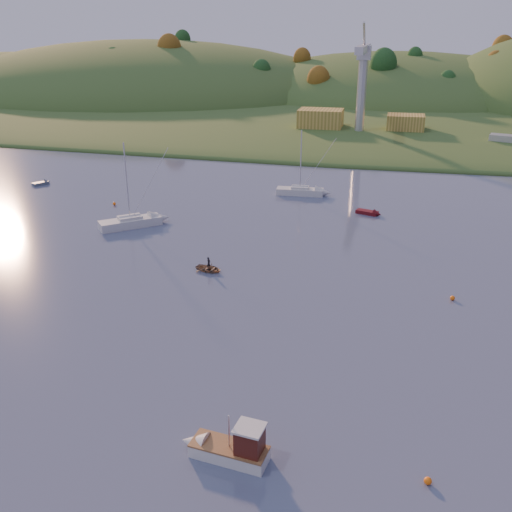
% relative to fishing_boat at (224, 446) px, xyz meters
% --- Properties ---
extents(ground, '(500.00, 500.00, 0.00)m').
position_rel_fishing_boat_xyz_m(ground, '(-1.63, -5.05, -0.86)').
color(ground, '#39455E').
rests_on(ground, ground).
extents(far_shore, '(620.00, 220.00, 1.50)m').
position_rel_fishing_boat_xyz_m(far_shore, '(-1.63, 224.95, -0.86)').
color(far_shore, '#364C1E').
rests_on(far_shore, ground).
extents(shore_slope, '(640.00, 150.00, 7.00)m').
position_rel_fishing_boat_xyz_m(shore_slope, '(-1.63, 159.95, -0.86)').
color(shore_slope, '#364C1E').
rests_on(shore_slope, ground).
extents(hill_left_far, '(120.00, 100.00, 32.00)m').
position_rel_fishing_boat_xyz_m(hill_left_far, '(-161.63, 209.95, -0.86)').
color(hill_left_far, '#364C1E').
rests_on(hill_left_far, ground).
extents(hill_left, '(170.00, 140.00, 44.00)m').
position_rel_fishing_boat_xyz_m(hill_left, '(-91.63, 194.95, -0.86)').
color(hill_left, '#364C1E').
rests_on(hill_left, ground).
extents(hill_center, '(140.00, 120.00, 36.00)m').
position_rel_fishing_boat_xyz_m(hill_center, '(8.37, 204.95, -0.86)').
color(hill_center, '#364C1E').
rests_on(hill_center, ground).
extents(hillside_trees, '(280.00, 50.00, 32.00)m').
position_rel_fishing_boat_xyz_m(hillside_trees, '(-1.63, 179.95, -0.86)').
color(hillside_trees, '#17411A').
rests_on(hillside_trees, ground).
extents(wharf, '(42.00, 16.00, 2.40)m').
position_rel_fishing_boat_xyz_m(wharf, '(3.37, 116.95, 0.34)').
color(wharf, slate).
rests_on(wharf, ground).
extents(shed_west, '(11.00, 8.00, 4.80)m').
position_rel_fishing_boat_xyz_m(shed_west, '(-9.63, 117.95, 3.94)').
color(shed_west, olive).
rests_on(shed_west, wharf).
extents(shed_east, '(9.00, 7.00, 4.00)m').
position_rel_fishing_boat_xyz_m(shed_east, '(11.37, 118.95, 3.54)').
color(shed_east, olive).
rests_on(shed_east, wharf).
extents(dock_crane, '(3.20, 28.00, 20.30)m').
position_rel_fishing_boat_xyz_m(dock_crane, '(0.37, 113.34, 16.32)').
color(dock_crane, '#B7B7BC').
rests_on(dock_crane, wharf).
extents(fishing_boat, '(6.28, 2.62, 3.89)m').
position_rel_fishing_boat_xyz_m(fishing_boat, '(0.00, 0.00, 0.00)').
color(fishing_boat, silver).
rests_on(fishing_boat, ground).
extents(sailboat_near, '(8.24, 7.72, 12.07)m').
position_rel_fishing_boat_xyz_m(sailboat_near, '(-26.45, 41.83, -0.09)').
color(sailboat_near, silver).
rests_on(sailboat_near, ground).
extents(sailboat_far, '(8.00, 2.88, 10.91)m').
position_rel_fishing_boat_xyz_m(sailboat_far, '(-5.72, 64.13, -0.14)').
color(sailboat_far, silver).
rests_on(sailboat_far, ground).
extents(canoe, '(3.66, 2.97, 0.67)m').
position_rel_fishing_boat_xyz_m(canoe, '(-10.61, 29.31, -0.52)').
color(canoe, '#8F6D4F').
rests_on(canoe, ground).
extents(paddler, '(0.48, 0.62, 1.52)m').
position_rel_fishing_boat_xyz_m(paddler, '(-10.61, 29.31, -0.10)').
color(paddler, black).
rests_on(paddler, ground).
extents(red_tender, '(4.09, 2.47, 1.32)m').
position_rel_fishing_boat_xyz_m(red_tender, '(6.77, 55.69, -0.58)').
color(red_tender, '#530B11').
rests_on(red_tender, ground).
extents(grey_dinghy, '(2.77, 3.44, 1.23)m').
position_rel_fishing_boat_xyz_m(grey_dinghy, '(-52.09, 60.00, -0.61)').
color(grey_dinghy, slate).
rests_on(grey_dinghy, ground).
extents(work_vessel, '(16.08, 9.35, 3.90)m').
position_rel_fishing_boat_xyz_m(work_vessel, '(33.37, 110.06, 0.53)').
color(work_vessel, slate).
rests_on(work_vessel, ground).
extents(buoy_0, '(0.50, 0.50, 0.50)m').
position_rel_fishing_boat_xyz_m(buoy_0, '(13.11, 0.65, -0.61)').
color(buoy_0, orange).
rests_on(buoy_0, ground).
extents(buoy_1, '(0.50, 0.50, 0.50)m').
position_rel_fishing_boat_xyz_m(buoy_1, '(16.54, 28.08, -0.61)').
color(buoy_1, orange).
rests_on(buoy_1, ground).
extents(buoy_2, '(0.50, 0.50, 0.50)m').
position_rel_fishing_boat_xyz_m(buoy_2, '(-33.62, 51.04, -0.61)').
color(buoy_2, orange).
rests_on(buoy_2, ground).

